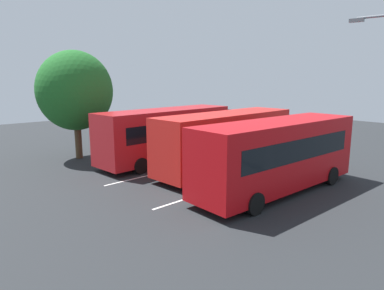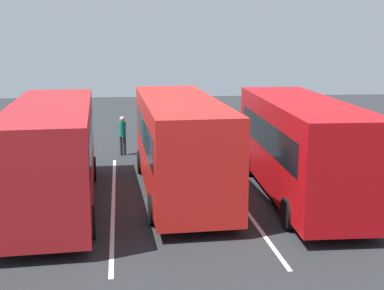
% 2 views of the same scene
% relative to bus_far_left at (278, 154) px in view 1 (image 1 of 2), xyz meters
% --- Properties ---
extents(ground_plane, '(61.74, 61.74, 0.00)m').
position_rel_bus_far_left_xyz_m(ground_plane, '(0.15, 4.25, -1.82)').
color(ground_plane, '#232628').
extents(bus_far_left, '(9.40, 2.71, 3.34)m').
position_rel_bus_far_left_xyz_m(bus_far_left, '(0.00, 0.00, 0.00)').
color(bus_far_left, '#B70C11').
rests_on(bus_far_left, ground).
extents(bus_center_left, '(9.49, 3.03, 3.34)m').
position_rel_bus_far_left_xyz_m(bus_center_left, '(0.87, 4.05, 0.00)').
color(bus_center_left, red).
rests_on(bus_center_left, ground).
extents(bus_center_right, '(9.52, 3.18, 3.34)m').
position_rel_bus_far_left_xyz_m(bus_center_right, '(-0.24, 8.19, 0.00)').
color(bus_center_right, '#AD191E').
rests_on(bus_center_right, ground).
extents(pedestrian, '(0.33, 0.33, 1.82)m').
position_rel_bus_far_left_xyz_m(pedestrian, '(7.06, 6.23, -0.74)').
color(pedestrian, '#232833').
rests_on(pedestrian, ground).
extents(depot_tree, '(4.88, 4.39, 7.02)m').
position_rel_bus_far_left_xyz_m(depot_tree, '(-4.11, 12.78, 2.63)').
color(depot_tree, '#4C3823').
rests_on(depot_tree, ground).
extents(lane_stripe_outer_left, '(11.79, 0.59, 0.01)m').
position_rel_bus_far_left_xyz_m(lane_stripe_outer_left, '(0.15, 2.16, -1.82)').
color(lane_stripe_outer_left, silver).
rests_on(lane_stripe_outer_left, ground).
extents(lane_stripe_inner_left, '(11.79, 0.59, 0.01)m').
position_rel_bus_far_left_xyz_m(lane_stripe_inner_left, '(0.15, 6.34, -1.82)').
color(lane_stripe_inner_left, silver).
rests_on(lane_stripe_inner_left, ground).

